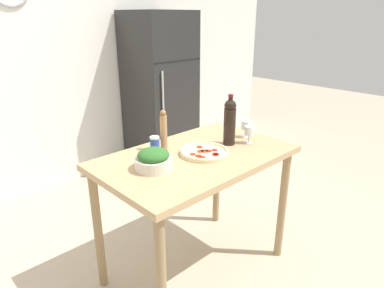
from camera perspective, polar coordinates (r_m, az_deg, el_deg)
ground_plane at (r=2.65m, az=0.61°, el=-19.88°), size 14.00×14.00×0.00m
wall_back at (r=3.73m, az=-21.75°, el=12.80°), size 6.40×0.09×2.60m
refrigerator at (r=3.98m, az=-5.36°, el=8.47°), size 0.65×0.67×1.77m
prep_counter at (r=2.23m, az=0.68°, el=-4.49°), size 1.25×0.77×0.89m
wine_bottle at (r=2.31m, az=6.31°, el=3.83°), size 0.08×0.08×0.35m
wine_glass_near at (r=2.37m, az=9.51°, el=2.06°), size 0.07×0.07×0.12m
wine_glass_far at (r=2.49m, az=8.94°, el=2.98°), size 0.07×0.07×0.12m
pepper_mill at (r=2.21m, az=-4.74°, el=2.20°), size 0.04×0.04×0.27m
salad_bowl at (r=1.97m, az=-6.42°, el=-2.59°), size 0.22×0.22×0.12m
homemade_pizza at (r=2.18m, az=2.08°, el=-1.32°), size 0.31×0.31×0.03m
salt_canister at (r=2.20m, az=-6.22°, el=-0.13°), size 0.06×0.06×0.11m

